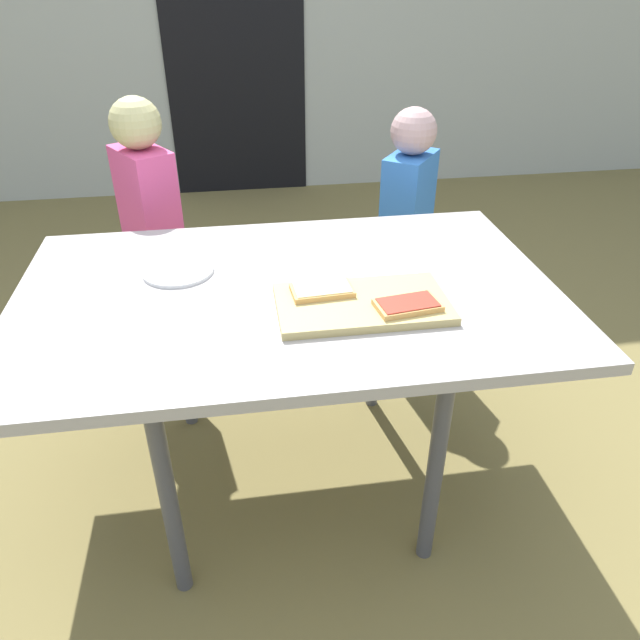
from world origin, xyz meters
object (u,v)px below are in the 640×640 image
(child_left, at_px, (152,225))
(pizza_slice_near_right, at_px, (408,305))
(cutting_board, at_px, (362,304))
(pizza_slice_far_left, at_px, (322,290))
(dining_table, at_px, (288,307))
(plate_white_left, at_px, (178,271))
(plate_white_right, at_px, (385,278))
(child_right, at_px, (406,220))

(child_left, bearing_deg, pizza_slice_near_right, -51.99)
(cutting_board, distance_m, pizza_slice_far_left, 0.11)
(cutting_board, xyz_separation_m, child_left, (-0.60, 0.84, -0.10))
(pizza_slice_far_left, relative_size, pizza_slice_near_right, 0.97)
(child_left, bearing_deg, cutting_board, -54.58)
(cutting_board, relative_size, child_left, 0.40)
(dining_table, distance_m, plate_white_left, 0.33)
(plate_white_left, xyz_separation_m, plate_white_right, (0.56, -0.13, 0.00))
(pizza_slice_far_left, height_order, pizza_slice_near_right, same)
(cutting_board, relative_size, child_right, 0.43)
(cutting_board, bearing_deg, dining_table, 144.14)
(dining_table, height_order, pizza_slice_far_left, pizza_slice_far_left)
(cutting_board, xyz_separation_m, plate_white_right, (0.09, 0.14, -0.01))
(dining_table, bearing_deg, child_left, 120.63)
(dining_table, bearing_deg, child_right, 53.38)
(pizza_slice_near_right, bearing_deg, child_right, 73.69)
(pizza_slice_far_left, xyz_separation_m, plate_white_left, (-0.37, 0.22, -0.02))
(dining_table, height_order, plate_white_right, plate_white_right)
(plate_white_right, height_order, child_right, child_right)
(pizza_slice_near_right, relative_size, plate_white_left, 0.85)
(cutting_board, distance_m, plate_white_right, 0.16)
(plate_white_left, bearing_deg, pizza_slice_near_right, -29.45)
(pizza_slice_near_right, xyz_separation_m, child_right, (0.27, 0.91, -0.17))
(plate_white_right, bearing_deg, plate_white_left, 166.79)
(pizza_slice_near_right, bearing_deg, dining_table, 146.93)
(pizza_slice_near_right, height_order, child_right, child_right)
(pizza_slice_near_right, bearing_deg, child_left, 128.01)
(dining_table, bearing_deg, cutting_board, -35.86)
(cutting_board, bearing_deg, pizza_slice_near_right, -27.73)
(pizza_slice_near_right, relative_size, child_right, 0.17)
(plate_white_left, relative_size, plate_white_right, 1.00)
(pizza_slice_far_left, distance_m, plate_white_right, 0.20)
(plate_white_left, bearing_deg, cutting_board, -29.82)
(plate_white_left, height_order, child_left, child_left)
(cutting_board, bearing_deg, pizza_slice_far_left, 151.17)
(pizza_slice_far_left, relative_size, child_right, 0.16)
(cutting_board, height_order, plate_white_right, cutting_board)
(child_right, bearing_deg, plate_white_right, -110.93)
(pizza_slice_far_left, bearing_deg, pizza_slice_near_right, -28.27)
(cutting_board, distance_m, child_right, 0.94)
(pizza_slice_far_left, bearing_deg, plate_white_right, 24.58)
(child_left, bearing_deg, plate_white_left, -76.91)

